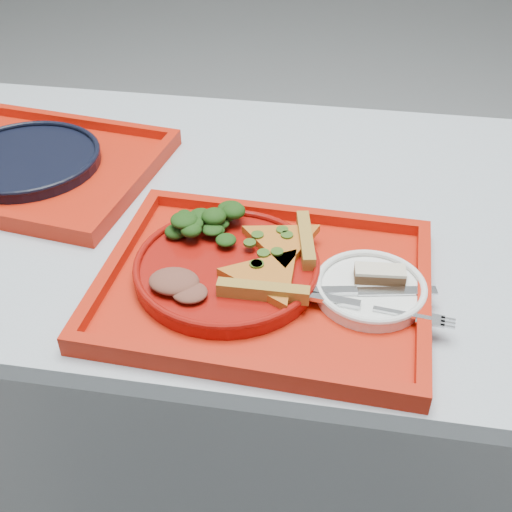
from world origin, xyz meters
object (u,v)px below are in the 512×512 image
Objects in this scene: tray_main at (264,287)px; tray_far at (29,168)px; dinner_plate at (227,270)px; navy_plate at (27,161)px; dessert_bar at (380,274)px.

tray_main is 0.53m from tray_far.
dinner_plate reaches higher than tray_far.
navy_plate is at bearing 154.02° from tray_main.
tray_main is 0.16m from dessert_bar.
dinner_plate reaches higher than navy_plate.
navy_plate is (-0.41, 0.24, -0.00)m from dinner_plate.
navy_plate is (-0.47, 0.25, 0.01)m from tray_main.
dessert_bar is (0.63, -0.24, 0.03)m from tray_far.
tray_main is at bearing -20.76° from tray_far.
tray_far is (-0.47, 0.25, 0.00)m from tray_main.
dessert_bar reaches higher than tray_far.
dessert_bar is at bearing -13.04° from tray_far.
navy_plate is at bearing 149.51° from dinner_plate.
tray_far is 1.73× the size of navy_plate.
dinner_plate is (-0.06, 0.01, 0.02)m from tray_main.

